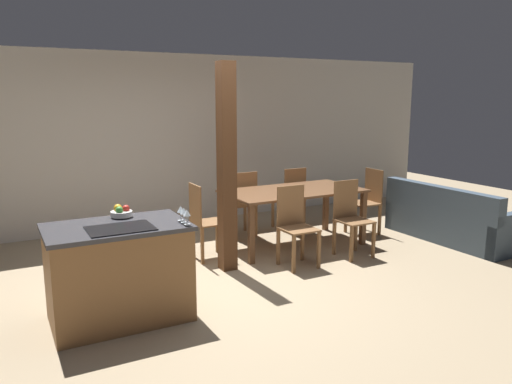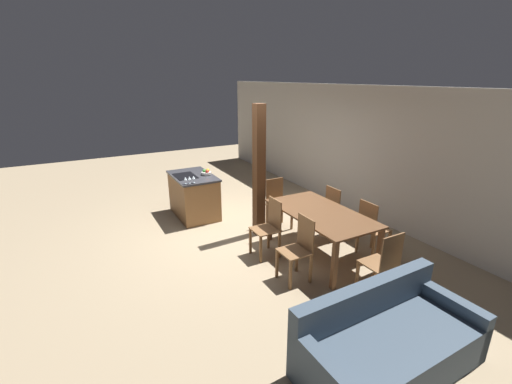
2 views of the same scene
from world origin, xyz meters
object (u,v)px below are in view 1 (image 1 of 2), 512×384
(dining_chair_near_left, at_px, (295,224))
(dining_chair_near_right, at_px, (351,217))
(kitchen_island, at_px, (119,272))
(dining_chair_far_left, at_px, (242,202))
(dining_chair_head_end, at_px, (204,220))
(wine_glass_far, at_px, (181,210))
(wine_glass_middle, at_px, (184,212))
(wine_glass_near, at_px, (187,213))
(couch, at_px, (454,221))
(fruit_bowl, at_px, (121,212))
(timber_post, at_px, (227,169))
(dining_chair_foot_end, at_px, (367,200))
(dining_chair_far_right, at_px, (291,197))
(dining_table, at_px, (293,197))

(dining_chair_near_left, bearing_deg, dining_chair_near_right, 0.00)
(kitchen_island, xyz_separation_m, dining_chair_far_left, (2.24, 1.98, 0.06))
(kitchen_island, xyz_separation_m, dining_chair_head_end, (1.35, 1.26, 0.06))
(dining_chair_far_left, bearing_deg, wine_glass_far, 51.75)
(wine_glass_middle, height_order, dining_chair_near_left, wine_glass_middle)
(dining_chair_near_left, distance_m, dining_chair_far_left, 1.45)
(wine_glass_near, height_order, wine_glass_middle, same)
(dining_chair_head_end, distance_m, couch, 3.62)
(fruit_bowl, height_order, wine_glass_middle, wine_glass_middle)
(timber_post, bearing_deg, wine_glass_far, -133.67)
(couch, bearing_deg, dining_chair_near_right, 84.69)
(dining_chair_near_left, relative_size, dining_chair_foot_end, 1.00)
(wine_glass_near, height_order, dining_chair_head_end, wine_glass_near)
(dining_chair_near_right, xyz_separation_m, couch, (1.77, -0.14, -0.24))
(kitchen_island, height_order, dining_chair_head_end, dining_chair_head_end)
(dining_chair_head_end, height_order, timber_post, timber_post)
(fruit_bowl, distance_m, wine_glass_near, 0.74)
(kitchen_island, distance_m, wine_glass_middle, 0.82)
(dining_chair_head_end, relative_size, couch, 0.50)
(wine_glass_middle, xyz_separation_m, dining_chair_head_end, (0.80, 1.50, -0.50))
(wine_glass_middle, height_order, wine_glass_far, same)
(couch, bearing_deg, timber_post, 82.68)
(dining_chair_near_left, bearing_deg, kitchen_island, -166.72)
(dining_chair_far_right, height_order, dining_chair_head_end, same)
(wine_glass_middle, bearing_deg, fruit_bowl, 130.99)
(wine_glass_middle, distance_m, dining_chair_far_right, 3.41)
(dining_chair_near_right, bearing_deg, dining_chair_far_right, 90.00)
(dining_chair_near_left, xyz_separation_m, couch, (2.62, -0.14, -0.24))
(fruit_bowl, relative_size, dining_chair_far_right, 0.21)
(wine_glass_middle, bearing_deg, kitchen_island, 156.23)
(dining_table, relative_size, timber_post, 0.78)
(wine_glass_near, bearing_deg, wine_glass_middle, 90.00)
(dining_chair_far_left, bearing_deg, timber_post, 56.66)
(wine_glass_far, relative_size, dining_chair_foot_end, 0.14)
(dining_table, bearing_deg, wine_glass_middle, -144.65)
(dining_chair_foot_end, bearing_deg, dining_table, -90.00)
(dining_chair_foot_end, bearing_deg, dining_chair_far_right, -129.11)
(fruit_bowl, relative_size, dining_chair_far_left, 0.21)
(wine_glass_far, bearing_deg, wine_glass_near, -90.00)
(wine_glass_middle, bearing_deg, dining_table, 35.35)
(dining_chair_far_left, bearing_deg, dining_chair_foot_end, 157.34)
(fruit_bowl, bearing_deg, wine_glass_middle, -49.01)
(dining_chair_near_right, relative_size, dining_chair_head_end, 1.00)
(wine_glass_near, relative_size, dining_chair_far_left, 0.14)
(dining_chair_near_left, xyz_separation_m, dining_chair_near_right, (0.85, 0.00, 0.00))
(wine_glass_near, relative_size, couch, 0.07)
(timber_post, bearing_deg, dining_chair_far_right, 36.29)
(dining_table, height_order, timber_post, timber_post)
(fruit_bowl, xyz_separation_m, dining_chair_far_left, (2.13, 1.71, -0.44))
(dining_chair_near_right, bearing_deg, couch, -4.53)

